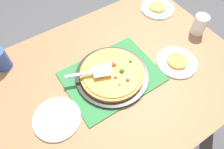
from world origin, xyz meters
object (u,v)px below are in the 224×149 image
at_px(cup_near, 1,59).
at_px(pizza_server, 93,72).
at_px(cup_far, 199,25).
at_px(pizza, 112,73).
at_px(served_slice_left, 158,7).
at_px(plate_near_left, 157,8).
at_px(pizza_pan, 112,75).
at_px(plate_far_right, 177,62).
at_px(served_slice_right, 177,61).
at_px(plate_side, 57,119).

xyz_separation_m(cup_near, pizza_server, (0.36, -0.34, 0.01)).
bearing_deg(cup_far, pizza, 179.26).
bearing_deg(pizza_server, served_slice_left, 21.48).
bearing_deg(plate_near_left, pizza_server, -158.52).
xyz_separation_m(pizza_pan, pizza, (0.00, -0.00, 0.02)).
height_order(cup_near, pizza_server, cup_near).
height_order(cup_far, pizza_server, cup_far).
xyz_separation_m(plate_near_left, cup_near, (-1.00, 0.09, 0.06)).
bearing_deg(plate_far_right, served_slice_left, 63.30).
xyz_separation_m(plate_near_left, cup_far, (0.06, -0.30, 0.06)).
bearing_deg(pizza_pan, pizza, -29.84).
xyz_separation_m(plate_near_left, served_slice_right, (-0.20, -0.41, 0.01)).
bearing_deg(plate_side, plate_far_right, -4.99).
bearing_deg(served_slice_left, served_slice_right, -116.70).
distance_m(plate_far_right, served_slice_left, 0.46).
bearing_deg(plate_far_right, plate_near_left, 63.30).
bearing_deg(served_slice_right, pizza, 161.25).
distance_m(pizza, cup_near, 0.58).
bearing_deg(pizza, pizza_pan, 150.16).
height_order(pizza_pan, plate_near_left, pizza_pan).
height_order(served_slice_left, cup_near, cup_near).
bearing_deg(pizza_pan, served_slice_left, 27.66).
bearing_deg(served_slice_right, cup_far, 22.57).
bearing_deg(plate_far_right, pizza_server, 160.58).
bearing_deg(cup_near, served_slice_right, -31.78).
distance_m(pizza_pan, plate_side, 0.35).
height_order(plate_side, cup_far, cup_far).
height_order(served_slice_left, pizza_server, pizza_server).
relative_size(served_slice_right, pizza_server, 0.48).
bearing_deg(plate_side, served_slice_right, -4.99).
relative_size(pizza_pan, cup_far, 3.17).
bearing_deg(served_slice_left, cup_far, -78.76).
distance_m(pizza_pan, plate_far_right, 0.37).
distance_m(plate_far_right, plate_side, 0.69).
bearing_deg(plate_side, pizza_pan, 9.59).
height_order(pizza_pan, served_slice_left, served_slice_left).
distance_m(plate_side, served_slice_right, 0.69).
height_order(plate_far_right, plate_side, same).
relative_size(plate_far_right, pizza_server, 0.96).
height_order(pizza, pizza_server, pizza_server).
distance_m(plate_near_left, plate_side, 0.96).
xyz_separation_m(plate_side, served_slice_left, (0.89, 0.35, 0.01)).
xyz_separation_m(pizza_pan, plate_far_right, (0.35, -0.12, -0.01)).
height_order(plate_near_left, cup_far, cup_far).
height_order(pizza_pan, cup_near, cup_near).
xyz_separation_m(plate_side, served_slice_right, (0.69, -0.06, 0.01)).
bearing_deg(plate_near_left, served_slice_right, -116.70).
relative_size(plate_near_left, served_slice_left, 2.00).
bearing_deg(cup_near, plate_side, -76.31).
bearing_deg(plate_side, plate_near_left, 21.21).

